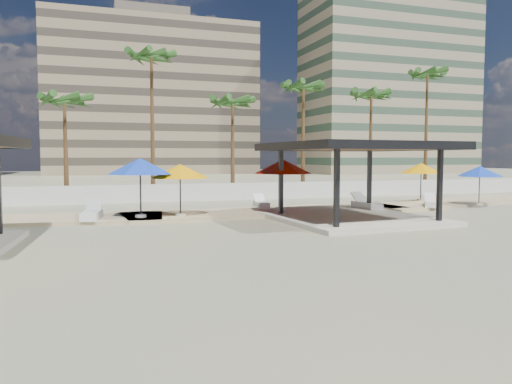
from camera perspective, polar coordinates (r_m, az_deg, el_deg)
ground at (r=20.31m, az=3.40°, el=-4.70°), size 200.00×200.00×0.00m
promenade at (r=28.11m, az=1.34°, el=-2.15°), size 44.45×7.97×0.24m
boundary_wall at (r=35.51m, az=-6.29°, el=-0.01°), size 56.00×0.30×1.20m
building_mid at (r=97.94m, az=-11.87°, el=10.48°), size 38.00×16.00×30.40m
building_east at (r=102.19m, az=14.91°, el=11.85°), size 32.00×15.00×36.40m
pavilion_central at (r=24.26m, az=11.31°, el=1.97°), size 7.88×7.88×3.76m
umbrella_b at (r=24.79m, az=-8.67°, el=2.35°), size 3.16×3.16×2.56m
umbrella_c at (r=26.27m, az=3.08°, el=2.90°), size 3.60×3.60×2.78m
umbrella_d at (r=33.25m, az=24.21°, el=2.16°), size 2.65×2.65×2.36m
umbrella_e at (r=34.78m, az=18.36°, el=2.58°), size 3.69×3.69×2.50m
umbrella_f at (r=24.53m, az=-13.10°, el=2.86°), size 3.79×3.79×2.85m
lounger_a at (r=24.61m, az=-18.26°, el=-2.47°), size 1.08×2.34×0.85m
lounger_b at (r=28.97m, az=0.60°, el=-1.37°), size 0.87×2.01×0.74m
lounger_c at (r=28.69m, az=12.48°, el=-1.45°), size 0.78×2.35×0.89m
lounger_d at (r=31.11m, az=19.31°, el=-1.22°), size 1.66×1.99×0.75m
palm_c at (r=36.93m, az=-21.05°, el=9.38°), size 3.00×3.00×7.78m
palm_d at (r=38.41m, az=-11.86°, el=14.26°), size 3.00×3.00×11.26m
palm_e at (r=38.68m, az=-2.72°, el=9.81°), size 3.00×3.00×8.09m
palm_f at (r=41.05m, az=5.44°, el=11.37°), size 3.00×3.00×9.53m
palm_g at (r=43.43m, az=13.03°, el=10.35°), size 3.00×3.00×9.10m
palm_h at (r=47.53m, az=19.00°, el=12.05°), size 3.00×3.00×11.19m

